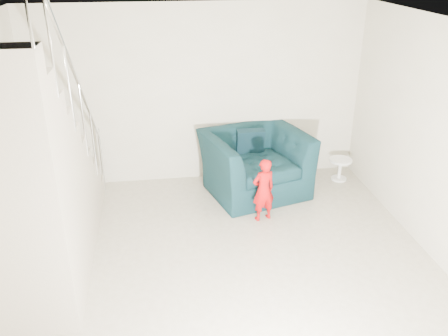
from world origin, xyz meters
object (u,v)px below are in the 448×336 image
(toddler, at_px, (263,190))
(staircase, at_px, (34,198))
(side_table, at_px, (340,166))
(armchair, at_px, (255,163))

(toddler, xyz_separation_m, staircase, (-2.70, -0.75, 0.50))
(side_table, distance_m, staircase, 4.59)
(side_table, height_order, staircase, staircase)
(armchair, distance_m, toddler, 0.83)
(staircase, bearing_deg, side_table, 22.91)
(armchair, xyz_separation_m, side_table, (1.41, 0.18, -0.22))
(side_table, relative_size, staircase, 0.10)
(side_table, bearing_deg, staircase, -157.09)
(toddler, bearing_deg, side_table, -162.30)
(toddler, xyz_separation_m, side_table, (1.48, 1.01, -0.21))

